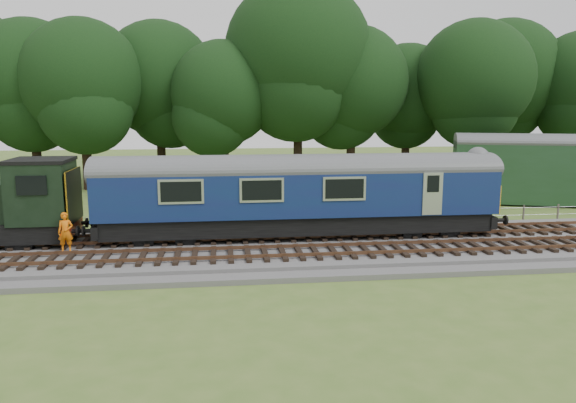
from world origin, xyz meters
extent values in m
plane|color=#4A6A27|center=(0.00, 0.00, 0.00)|extent=(120.00, 120.00, 0.00)
cube|color=#4C4C4F|center=(0.00, 0.00, 0.17)|extent=(70.00, 7.00, 0.35)
cube|color=brown|center=(0.00, 0.68, 0.49)|extent=(66.50, 0.07, 0.14)
cube|color=brown|center=(0.00, 2.12, 0.49)|extent=(66.50, 0.07, 0.14)
cube|color=brown|center=(0.00, -2.32, 0.49)|extent=(66.50, 0.07, 0.14)
cube|color=brown|center=(0.00, -0.88, 0.49)|extent=(66.50, 0.07, 0.14)
cube|color=black|center=(3.21, 1.40, 1.06)|extent=(17.46, 2.52, 0.85)
cube|color=navy|center=(3.21, 1.40, 2.48)|extent=(18.00, 2.80, 2.05)
cube|color=#ECAD13|center=(12.23, 1.40, 2.11)|extent=(0.06, 2.74, 1.30)
cube|color=black|center=(9.21, 1.40, 0.86)|extent=(2.60, 2.00, 0.55)
cube|color=black|center=(-2.79, 1.40, 0.86)|extent=(2.60, 2.00, 0.55)
cube|color=black|center=(-7.99, 1.40, 2.66)|extent=(2.40, 2.55, 2.60)
cube|color=#A41C0C|center=(-6.81, 1.40, 1.06)|extent=(0.25, 2.60, 0.55)
cube|color=#ECAD13|center=(-6.67, 1.40, 2.46)|extent=(0.06, 2.55, 2.30)
imported|color=orange|center=(-6.73, -0.13, 1.18)|extent=(0.64, 0.45, 1.66)
cube|color=#1C3D1E|center=(20.51, 15.35, 1.19)|extent=(3.53, 3.53, 2.37)
cube|color=black|center=(20.51, 15.35, 2.47)|extent=(3.88, 3.88, 0.19)
camera|label=1|loc=(-0.37, -23.64, 6.34)|focal=35.00mm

